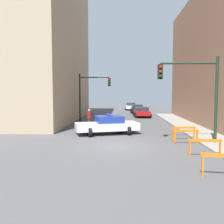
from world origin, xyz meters
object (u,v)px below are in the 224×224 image
Objects in this scene: traffic_light_far at (90,90)px; police_car at (108,125)px; traffic_light_near at (197,86)px; barrier_mid at (205,145)px; pedestrian_crossing at (89,118)px; parked_car_far at (131,106)px; barrier_corner at (184,131)px; barrier_front at (223,161)px; barrier_back at (186,134)px; parked_car_mid at (137,109)px; parked_car_near at (142,112)px.

traffic_light_far is 8.88m from police_car.
barrier_mid is at bearing -98.60° from traffic_light_near.
traffic_light_near is 3.13× the size of pedestrian_crossing.
barrier_corner is (2.51, -29.14, -0.06)m from parked_car_far.
barrier_back is at bearing 88.49° from barrier_front.
pedestrian_crossing is at bearing 133.94° from barrier_back.
barrier_front is at bearing -170.08° from police_car.
barrier_mid is 3.09m from barrier_back.
police_car is 3.03× the size of pedestrian_crossing.
traffic_light_far is at bearing 122.47° from barrier_back.
barrier_back is 1.42m from barrier_corner.
traffic_light_near is 7.18m from police_car.
traffic_light_near is 3.25× the size of barrier_mid.
barrier_front and barrier_back have the same top height.
barrier_mid is at bearing -86.11° from parked_car_mid.
parked_car_mid is 2.71× the size of barrier_back.
parked_car_mid is 23.95m from barrier_back.
barrier_front is at bearing -88.36° from parked_car_near.
traffic_light_far is at bearing -138.90° from parked_car_near.
police_car is 5.65m from barrier_corner.
traffic_light_far is 5.19m from pedestrian_crossing.
traffic_light_near is 1.03× the size of police_car.
traffic_light_far reaches higher than police_car.
parked_car_mid is 22.56m from barrier_corner.
barrier_front is 7.42m from barrier_corner.
pedestrian_crossing reaches higher than barrier_corner.
parked_car_mid is (3.45, 20.36, -0.05)m from police_car.
traffic_light_far is at bearing 124.74° from traffic_light_near.
traffic_light_far is at bearing -0.68° from police_car.
barrier_mid is at bearing -87.11° from parked_car_near.
police_car is 3.16× the size of barrier_front.
barrier_mid is (7.03, -10.25, -0.24)m from pedestrian_crossing.
traffic_light_far is 1.21× the size of parked_car_mid.
barrier_back is (1.57, -23.90, -0.06)m from parked_car_mid.
traffic_light_near is 2.98m from barrier_back.
parked_car_far is 2.75× the size of barrier_front.
parked_car_far is (5.12, 18.88, -2.72)m from traffic_light_far.
police_car is 4.08m from pedestrian_crossing.
traffic_light_near reaches higher than pedestrian_crossing.
traffic_light_far reaches higher than parked_car_mid.
barrier_front is 6.01m from barrier_back.
barrier_back is (7.42, -11.66, -2.78)m from traffic_light_far.
parked_car_near reaches higher than barrier_back.
parked_car_near is 2.73× the size of barrier_back.
pedestrian_crossing reaches higher than barrier_mid.
traffic_light_near is 14.10m from traffic_light_far.
police_car is 3.17× the size of barrier_back.
barrier_corner is at bearing -53.36° from traffic_light_far.
barrier_front is (6.74, -13.17, -0.24)m from pedestrian_crossing.
parked_car_near is at bearing -87.89° from parked_car_mid.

